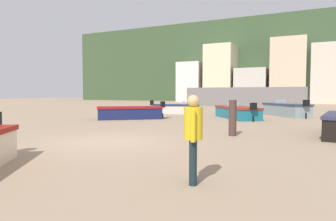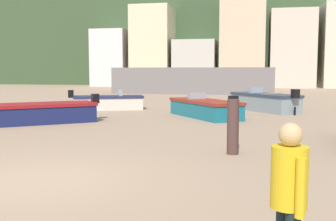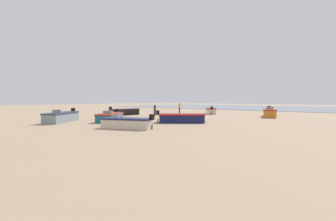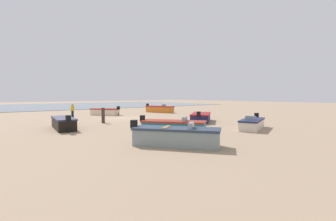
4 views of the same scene
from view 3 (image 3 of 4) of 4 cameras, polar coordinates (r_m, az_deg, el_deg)
name	(u,v)px [view 3 (image 3 of 4)]	position (r m, az deg, el deg)	size (l,w,h in m)	color
ground_plane	(191,116)	(29.46, 5.96, -1.29)	(160.00, 160.00, 0.00)	#9F8568
tidal_water	(270,108)	(62.66, 24.50, 0.67)	(80.00, 36.00, 0.06)	slate
boat_cream_0	(127,123)	(16.63, -10.42, -3.13)	(3.98, 2.58, 1.07)	beige
boat_black_1	(125,112)	(30.67, -10.97, -0.34)	(1.73, 4.38, 1.19)	black
boat_cream_2	(211,111)	(33.43, 10.79, -0.10)	(3.11, 3.79, 1.16)	beige
boat_teal_3	(110,117)	(22.52, -14.43, -1.60)	(3.77, 4.38, 1.10)	#18697B
boat_navy_4	(181,118)	(20.46, 3.45, -1.95)	(4.23, 3.84, 1.12)	#172050
boat_orange_5	(269,113)	(29.83, 24.39, -0.54)	(2.60, 4.66, 1.27)	orange
boat_grey_6	(62,117)	(23.13, -25.42, -1.50)	(3.66, 4.27, 1.23)	gray
mooring_post_near_water	(155,110)	(29.05, -3.37, 0.03)	(0.30, 0.30, 1.39)	#45302C
beach_walker_foreground	(180,107)	(34.46, 2.94, 0.90)	(0.44, 0.53, 1.62)	#17262B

